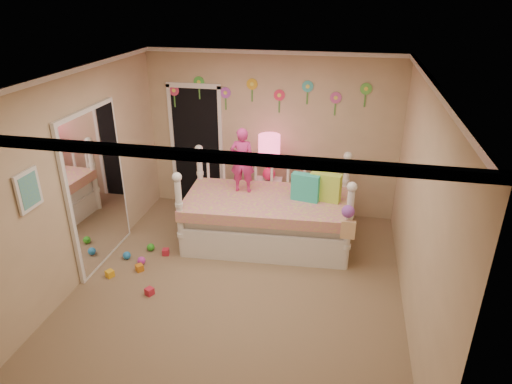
% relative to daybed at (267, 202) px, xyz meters
% --- Properties ---
extents(floor, '(4.00, 4.50, 0.01)m').
position_rel_daybed_xyz_m(floor, '(-0.14, -1.16, -0.64)').
color(floor, '#7F684C').
rests_on(floor, ground).
extents(ceiling, '(4.00, 4.50, 0.01)m').
position_rel_daybed_xyz_m(ceiling, '(-0.14, -1.16, 1.96)').
color(ceiling, white).
rests_on(ceiling, floor).
extents(back_wall, '(4.00, 0.01, 2.60)m').
position_rel_daybed_xyz_m(back_wall, '(-0.14, 1.09, 0.66)').
color(back_wall, tan).
rests_on(back_wall, floor).
extents(left_wall, '(0.01, 4.50, 2.60)m').
position_rel_daybed_xyz_m(left_wall, '(-2.14, -1.16, 0.66)').
color(left_wall, tan).
rests_on(left_wall, floor).
extents(right_wall, '(0.01, 4.50, 2.60)m').
position_rel_daybed_xyz_m(right_wall, '(1.86, -1.16, 0.66)').
color(right_wall, tan).
rests_on(right_wall, floor).
extents(crown_molding, '(4.00, 4.50, 0.06)m').
position_rel_daybed_xyz_m(crown_molding, '(-0.14, -1.16, 1.93)').
color(crown_molding, white).
rests_on(crown_molding, ceiling).
extents(daybed, '(2.45, 1.43, 1.29)m').
position_rel_daybed_xyz_m(daybed, '(0.00, 0.00, 0.00)').
color(daybed, white).
rests_on(daybed, floor).
extents(pillow_turquoise, '(0.40, 0.20, 0.39)m').
position_rel_daybed_xyz_m(pillow_turquoise, '(0.54, 0.03, 0.27)').
color(pillow_turquoise, '#22ACA5').
rests_on(pillow_turquoise, daybed).
extents(pillow_lime, '(0.45, 0.24, 0.40)m').
position_rel_daybed_xyz_m(pillow_lime, '(0.81, 0.08, 0.27)').
color(pillow_lime, '#BDEA47').
rests_on(pillow_lime, daybed).
extents(child, '(0.36, 0.25, 0.96)m').
position_rel_daybed_xyz_m(child, '(-0.39, 0.15, 0.55)').
color(child, '#D53089').
rests_on(child, daybed).
extents(nightstand, '(0.43, 0.34, 0.68)m').
position_rel_daybed_xyz_m(nightstand, '(-0.10, 0.72, -0.30)').
color(nightstand, white).
rests_on(nightstand, floor).
extents(table_lamp, '(0.33, 0.33, 0.73)m').
position_rel_daybed_xyz_m(table_lamp, '(-0.10, 0.72, 0.52)').
color(table_lamp, '#F12060').
rests_on(table_lamp, nightstand).
extents(closet_doorway, '(0.90, 0.04, 2.07)m').
position_rel_daybed_xyz_m(closet_doorway, '(-1.39, 1.07, 0.39)').
color(closet_doorway, black).
rests_on(closet_doorway, back_wall).
extents(flower_decals, '(3.40, 0.02, 0.50)m').
position_rel_daybed_xyz_m(flower_decals, '(-0.23, 1.07, 1.30)').
color(flower_decals, '#B2668C').
rests_on(flower_decals, back_wall).
extents(mirror_closet, '(0.07, 1.30, 2.10)m').
position_rel_daybed_xyz_m(mirror_closet, '(-2.10, -0.86, 0.41)').
color(mirror_closet, white).
rests_on(mirror_closet, left_wall).
extents(wall_picture, '(0.05, 0.34, 0.42)m').
position_rel_daybed_xyz_m(wall_picture, '(-2.11, -2.06, 0.91)').
color(wall_picture, white).
rests_on(wall_picture, left_wall).
extents(hanging_bag, '(0.20, 0.16, 0.36)m').
position_rel_daybed_xyz_m(hanging_bag, '(1.13, -0.67, 0.14)').
color(hanging_bag, beige).
rests_on(hanging_bag, daybed).
extents(toy_scatter, '(1.16, 1.48, 0.11)m').
position_rel_daybed_xyz_m(toy_scatter, '(-1.46, -1.14, -0.59)').
color(toy_scatter, '#996666').
rests_on(toy_scatter, floor).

